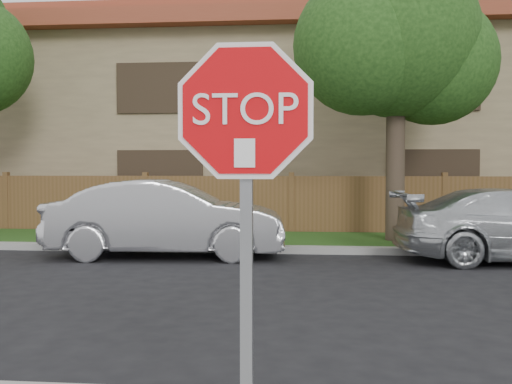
# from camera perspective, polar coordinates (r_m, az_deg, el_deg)

# --- Properties ---
(far_curb) EXTENTS (70.00, 0.30, 0.15)m
(far_curb) POSITION_cam_1_polar(r_m,az_deg,el_deg) (12.91, 2.87, -5.49)
(far_curb) COLOR gray
(far_curb) RESTS_ON ground
(grass_strip) EXTENTS (70.00, 3.00, 0.12)m
(grass_strip) POSITION_cam_1_polar(r_m,az_deg,el_deg) (14.55, 3.16, -4.65)
(grass_strip) COLOR #1E4714
(grass_strip) RESTS_ON ground
(fence) EXTENTS (70.00, 0.12, 1.60)m
(fence) POSITION_cam_1_polar(r_m,az_deg,el_deg) (16.07, 3.40, -1.33)
(fence) COLOR brown
(fence) RESTS_ON ground
(apartment_building) EXTENTS (35.20, 9.20, 7.20)m
(apartment_building) POSITION_cam_1_polar(r_m,az_deg,el_deg) (21.69, 3.95, 6.86)
(apartment_building) COLOR #887554
(apartment_building) RESTS_ON ground
(tree_mid) EXTENTS (4.80, 3.90, 7.35)m
(tree_mid) POSITION_cam_1_polar(r_m,az_deg,el_deg) (14.64, 13.39, 14.28)
(tree_mid) COLOR #382B21
(tree_mid) RESTS_ON ground
(stop_sign) EXTENTS (1.01, 0.13, 2.55)m
(stop_sign) POSITION_cam_1_polar(r_m,az_deg,el_deg) (3.16, -1.00, 1.90)
(stop_sign) COLOR gray
(stop_sign) RESTS_ON sidewalk_near
(sedan_left) EXTENTS (4.90, 2.01, 1.58)m
(sedan_left) POSITION_cam_1_polar(r_m,az_deg,el_deg) (12.38, -8.44, -2.52)
(sedan_left) COLOR silver
(sedan_left) RESTS_ON ground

